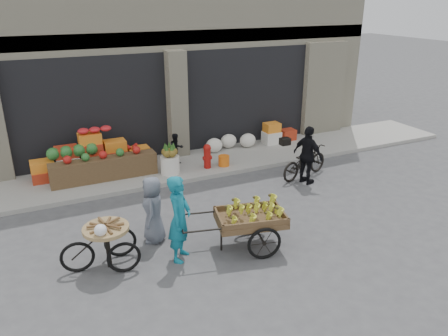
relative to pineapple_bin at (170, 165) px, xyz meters
name	(u,v)px	position (x,y,z in m)	size (l,w,h in m)	color
ground	(257,229)	(0.75, -3.60, -0.37)	(80.00, 80.00, 0.00)	#424244
sidewalk	(189,165)	(0.75, 0.50, -0.31)	(18.00, 2.20, 0.12)	gray
building	(146,38)	(0.75, 4.43, 3.00)	(14.00, 6.45, 7.00)	beige
fruit_display	(100,155)	(-1.73, 0.78, 0.30)	(3.10, 1.12, 1.24)	#AA2E17
pineapple_bin	(170,165)	(0.00, 0.00, 0.00)	(0.52, 0.52, 0.50)	silver
fire_hydrant	(207,155)	(1.10, -0.05, 0.13)	(0.22, 0.22, 0.71)	#A5140F
orange_bucket	(224,161)	(1.60, -0.10, -0.10)	(0.32, 0.32, 0.30)	orange
right_bay_goods	(257,137)	(3.36, 1.10, 0.04)	(3.35, 0.60, 0.70)	silver
seated_person	(176,149)	(0.40, 0.60, 0.21)	(0.45, 0.35, 0.93)	black
banana_cart	(248,217)	(0.23, -4.14, 0.32)	(2.41, 1.38, 0.95)	brown
vendor_woman	(179,219)	(-1.12, -3.94, 0.49)	(0.63, 0.41, 1.71)	#116C82
tricycle_cart	(107,240)	(-2.44, -3.63, 0.20)	(1.45, 0.93, 0.95)	#9E7F51
vendor_grey	(153,210)	(-1.38, -3.07, 0.33)	(0.69, 0.45, 1.41)	slate
bicycle	(304,161)	(3.40, -1.54, 0.08)	(0.60, 1.72, 0.90)	black
cyclist	(308,155)	(3.20, -1.94, 0.42)	(0.93, 0.39, 1.59)	black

